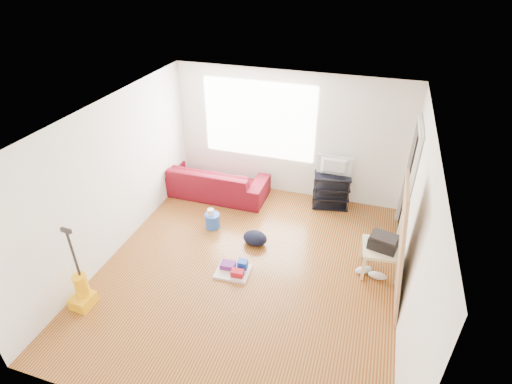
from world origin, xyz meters
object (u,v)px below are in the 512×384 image
(backpack, at_px, (255,243))
(sofa, at_px, (215,194))
(tv_stand, at_px, (331,191))
(cleaning_tray, at_px, (234,270))
(side_table, at_px, (382,251))
(vacuum, at_px, (82,292))
(bucket, at_px, (213,227))

(backpack, bearing_deg, sofa, 142.84)
(tv_stand, bearing_deg, cleaning_tray, -126.20)
(sofa, height_order, cleaning_tray, sofa)
(side_table, height_order, backpack, side_table)
(tv_stand, xyz_separation_m, vacuum, (-2.94, -3.58, -0.11))
(side_table, distance_m, cleaning_tray, 2.29)
(sofa, xyz_separation_m, tv_stand, (2.33, 0.27, 0.35))
(side_table, distance_m, bucket, 2.97)
(sofa, height_order, tv_stand, tv_stand)
(backpack, bearing_deg, side_table, 6.54)
(side_table, xyz_separation_m, bucket, (-2.93, 0.26, -0.39))
(tv_stand, distance_m, vacuum, 4.64)
(tv_stand, bearing_deg, vacuum, -139.63)
(side_table, bearing_deg, bucket, 174.84)
(side_table, height_order, cleaning_tray, side_table)
(side_table, xyz_separation_m, vacuum, (-3.95, -1.99, -0.15))
(backpack, relative_size, vacuum, 0.32)
(side_table, relative_size, vacuum, 0.48)
(side_table, xyz_separation_m, backpack, (-2.05, 0.04, -0.39))
(bucket, distance_m, backpack, 0.91)
(cleaning_tray, bearing_deg, vacuum, -145.33)
(tv_stand, height_order, vacuum, vacuum)
(tv_stand, height_order, cleaning_tray, tv_stand)
(tv_stand, bearing_deg, sofa, 176.42)
(tv_stand, height_order, bucket, tv_stand)
(bucket, distance_m, vacuum, 2.48)
(backpack, distance_m, vacuum, 2.79)
(tv_stand, bearing_deg, bucket, -155.56)
(tv_stand, distance_m, bucket, 2.36)
(sofa, xyz_separation_m, bucket, (0.41, -1.06, 0.00))
(tv_stand, relative_size, side_table, 1.19)
(side_table, height_order, bucket, side_table)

